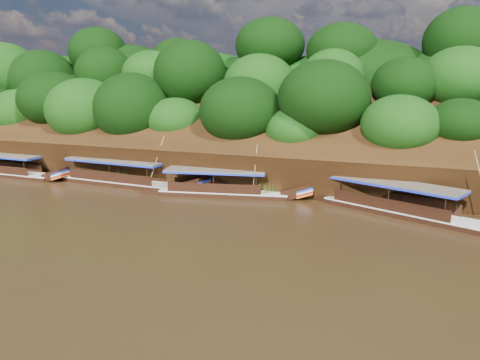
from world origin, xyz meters
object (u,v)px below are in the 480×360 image
(boat_0, at_px, (414,211))
(boat_2, at_px, (130,180))
(boat_1, at_px, (231,190))
(boat_3, at_px, (16,172))

(boat_0, bearing_deg, boat_2, -160.15)
(boat_0, height_order, boat_1, boat_0)
(boat_2, bearing_deg, boat_0, 0.20)
(boat_1, bearing_deg, boat_3, 170.02)
(boat_1, relative_size, boat_2, 0.86)
(boat_0, distance_m, boat_1, 15.03)
(boat_1, height_order, boat_3, boat_1)
(boat_1, bearing_deg, boat_2, 168.18)
(boat_3, bearing_deg, boat_0, 0.05)
(boat_2, bearing_deg, boat_3, -174.19)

